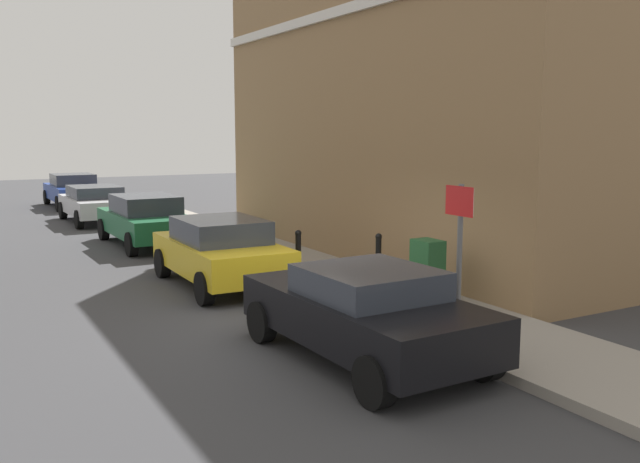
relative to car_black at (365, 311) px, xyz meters
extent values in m
plane|color=#38383A|center=(0.15, 2.06, -0.71)|extent=(80.00, 80.00, 0.00)
cube|color=gray|center=(2.23, 8.06, -0.64)|extent=(2.26, 30.00, 0.15)
cube|color=olive|center=(7.11, 6.45, 3.75)|extent=(7.51, 12.79, 8.93)
cube|color=silver|center=(3.31, 6.45, 5.27)|extent=(0.12, 12.79, 0.24)
cube|color=black|center=(0.00, 0.02, -0.07)|extent=(1.96, 4.12, 0.64)
cube|color=#2D333D|center=(0.00, -0.10, 0.43)|extent=(1.67, 1.79, 0.41)
cylinder|color=black|center=(-0.92, 1.48, -0.39)|extent=(0.24, 0.65, 0.64)
cylinder|color=black|center=(0.83, 1.53, -0.39)|extent=(0.24, 0.65, 0.64)
cylinder|color=black|center=(-0.83, -1.49, -0.39)|extent=(0.24, 0.65, 0.64)
cylinder|color=black|center=(0.92, -1.44, -0.39)|extent=(0.24, 0.65, 0.64)
cube|color=gold|center=(-0.05, 5.45, -0.08)|extent=(1.85, 3.94, 0.63)
cube|color=#2D333D|center=(-0.05, 5.44, 0.46)|extent=(1.61, 2.04, 0.49)
cylinder|color=black|center=(-0.88, 6.87, -0.39)|extent=(0.23, 0.64, 0.64)
cylinder|color=black|center=(0.82, 6.85, -0.39)|extent=(0.23, 0.64, 0.64)
cylinder|color=black|center=(-0.92, 4.05, -0.39)|extent=(0.23, 0.64, 0.64)
cylinder|color=black|center=(0.78, 4.03, -0.39)|extent=(0.23, 0.64, 0.64)
cube|color=#195933|center=(-0.03, 11.36, -0.09)|extent=(1.82, 4.30, 0.61)
cube|color=#2D333D|center=(-0.03, 11.33, 0.46)|extent=(1.59, 2.16, 0.52)
cylinder|color=black|center=(-0.89, 12.94, -0.39)|extent=(0.23, 0.64, 0.64)
cylinder|color=black|center=(0.78, 12.96, -0.39)|extent=(0.23, 0.64, 0.64)
cylinder|color=black|center=(-0.85, 9.76, -0.39)|extent=(0.23, 0.64, 0.64)
cylinder|color=black|center=(0.82, 9.78, -0.39)|extent=(0.23, 0.64, 0.64)
cube|color=#B7B7BC|center=(-0.27, 17.21, -0.11)|extent=(1.88, 4.16, 0.57)
cube|color=#2D333D|center=(-0.27, 17.24, 0.37)|extent=(1.63, 2.17, 0.42)
cylinder|color=black|center=(-1.15, 18.72, -0.39)|extent=(0.23, 0.64, 0.64)
cylinder|color=black|center=(0.57, 18.74, -0.39)|extent=(0.23, 0.64, 0.64)
cylinder|color=black|center=(-1.11, 15.68, -0.39)|extent=(0.23, 0.64, 0.64)
cylinder|color=black|center=(0.61, 15.70, -0.39)|extent=(0.23, 0.64, 0.64)
cube|color=navy|center=(-0.05, 22.90, -0.09)|extent=(1.89, 4.33, 0.61)
cube|color=#2D333D|center=(-0.05, 22.91, 0.45)|extent=(1.64, 1.91, 0.51)
cylinder|color=black|center=(-0.94, 24.50, -0.39)|extent=(0.23, 0.64, 0.64)
cylinder|color=black|center=(0.81, 24.52, -0.39)|extent=(0.23, 0.64, 0.64)
cylinder|color=black|center=(-0.90, 21.29, -0.39)|extent=(0.23, 0.64, 0.64)
cylinder|color=black|center=(0.84, 21.31, -0.39)|extent=(0.23, 0.64, 0.64)
cube|color=#1E4C28|center=(2.44, 1.70, 0.01)|extent=(0.40, 0.55, 1.15)
cube|color=#333333|center=(2.44, 1.70, -0.52)|extent=(0.46, 0.61, 0.08)
cylinder|color=black|center=(2.54, 3.41, -0.09)|extent=(0.12, 0.12, 0.95)
sphere|color=black|center=(2.54, 3.41, 0.41)|extent=(0.14, 0.14, 0.14)
cylinder|color=black|center=(1.35, 4.61, -0.09)|extent=(0.12, 0.12, 0.95)
sphere|color=black|center=(1.35, 4.61, 0.41)|extent=(0.14, 0.14, 0.14)
cylinder|color=#59595B|center=(1.60, -0.12, 0.59)|extent=(0.08, 0.08, 2.30)
cube|color=white|center=(1.58, -0.12, 1.49)|extent=(0.03, 0.56, 0.40)
cube|color=red|center=(1.56, -0.12, 1.49)|extent=(0.01, 0.60, 0.44)
camera|label=1|loc=(-5.10, -7.81, 2.50)|focal=38.27mm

